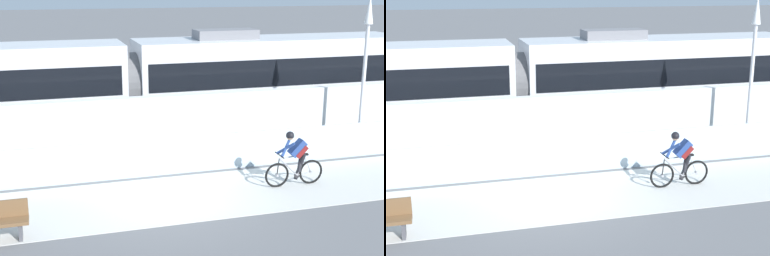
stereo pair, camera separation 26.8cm
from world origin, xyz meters
The scene contains 9 objects.
ground_plane centered at (0.00, 0.00, 0.00)m, with size 200.00×200.00×0.00m, color slate.
bike_path_deck centered at (0.00, 0.00, 0.01)m, with size 32.00×3.20×0.01m, color silver.
glass_parapet centered at (0.00, 1.85, 0.58)m, with size 32.00×0.05×1.15m, color silver.
concrete_barrier_wall centered at (0.00, 3.65, 1.02)m, with size 32.00×0.36×2.04m, color silver.
tram_rail_near centered at (0.00, 6.13, 0.00)m, with size 32.00×0.08×0.01m, color #595654.
tram_rail_far centered at (0.00, 7.57, 0.00)m, with size 32.00×0.08×0.01m, color #595654.
tram centered at (0.20, 6.85, 1.89)m, with size 22.56×2.54×3.81m.
cyclist_on_bike centered at (3.72, 0.00, 0.78)m, with size 1.77×0.58×1.61m.
lamp_post_antenna centered at (7.14, 2.15, 3.29)m, with size 0.28×0.28×5.20m.
Camera 2 is at (-2.72, -13.19, 5.65)m, focal length 50.72 mm.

